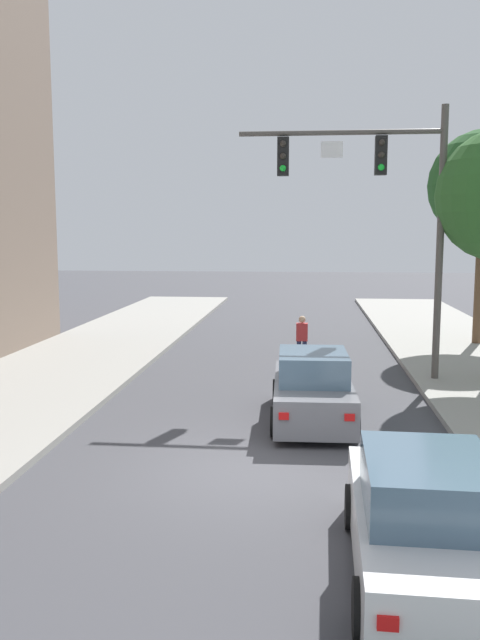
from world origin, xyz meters
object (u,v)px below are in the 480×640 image
car_lead_grey (312,389)px  pedestrian_crossing_road (302,339)px  car_following_white (425,524)px  traffic_signal_mast (384,194)px

car_lead_grey → pedestrian_crossing_road: size_ratio=2.61×
car_following_white → pedestrian_crossing_road: pedestrian_crossing_road is taller
car_following_white → car_lead_grey: bearing=100.9°
traffic_signal_mast → pedestrian_crossing_road: 5.25m
car_lead_grey → car_following_white: bearing=-79.1°
car_following_white → pedestrian_crossing_road: size_ratio=2.61×
pedestrian_crossing_road → car_lead_grey: bearing=-87.3°
traffic_signal_mast → car_following_white: traffic_signal_mast is taller
car_lead_grey → pedestrian_crossing_road: pedestrian_crossing_road is taller
traffic_signal_mast → car_lead_grey: traffic_signal_mast is taller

